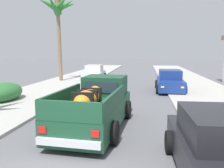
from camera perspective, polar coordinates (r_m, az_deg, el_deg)
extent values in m
cube|color=#B2AFA8|center=(18.38, -14.56, -1.01)|extent=(4.81, 60.00, 0.12)
cube|color=#B2AFA8|center=(17.41, 21.05, -1.78)|extent=(4.81, 60.00, 0.12)
cube|color=silver|center=(18.01, -11.61, -1.13)|extent=(0.16, 60.00, 0.10)
cube|color=silver|center=(17.21, 17.79, -1.77)|extent=(0.16, 60.00, 0.10)
cube|color=#19472D|center=(8.73, -4.14, -6.99)|extent=(2.26, 5.22, 0.80)
cube|color=#19472D|center=(10.08, -1.65, -0.29)|extent=(1.82, 1.61, 0.80)
cube|color=#283342|center=(9.35, -2.76, -0.83)|extent=(1.38, 0.15, 0.44)
cube|color=#283342|center=(10.81, -0.69, 0.38)|extent=(1.46, 0.16, 0.48)
cube|color=#19472D|center=(8.09, -12.12, -3.39)|extent=(0.33, 3.30, 0.56)
cube|color=#19472D|center=(7.54, 0.64, -4.04)|extent=(0.33, 3.30, 0.56)
cube|color=#19472D|center=(6.26, -10.67, -6.68)|extent=(1.88, 0.23, 0.56)
cube|color=silver|center=(6.45, -10.79, -14.11)|extent=(1.83, 0.24, 0.20)
cylinder|color=black|center=(10.48, -6.95, -5.71)|extent=(0.31, 0.78, 0.76)
cylinder|color=black|center=(10.03, 3.75, -6.30)|extent=(0.31, 0.78, 0.76)
cylinder|color=black|center=(7.88, -14.03, -10.54)|extent=(0.31, 0.78, 0.76)
cylinder|color=black|center=(7.26, 0.31, -11.90)|extent=(0.31, 0.78, 0.76)
cube|color=red|center=(6.68, -16.79, -10.77)|extent=(0.22, 0.05, 0.18)
cube|color=red|center=(6.13, -4.14, -12.18)|extent=(0.22, 0.05, 0.18)
ellipsoid|color=orange|center=(7.69, -6.15, -3.69)|extent=(0.81, 1.74, 0.60)
sphere|color=orange|center=(8.57, -4.17, -1.92)|extent=(0.44, 0.44, 0.44)
cube|color=black|center=(7.26, -7.30, -4.41)|extent=(0.72, 0.17, 0.61)
cube|color=black|center=(7.69, -6.15, -3.69)|extent=(0.72, 0.17, 0.61)
cube|color=black|center=(8.13, -5.12, -3.04)|extent=(0.72, 0.17, 0.61)
cube|color=silver|center=(23.20, -4.40, 2.23)|extent=(1.94, 4.27, 0.72)
cube|color=silver|center=(23.24, -4.37, 3.92)|extent=(1.61, 2.16, 0.64)
cube|color=#283342|center=(22.29, -4.81, 3.69)|extent=(1.37, 0.14, 0.52)
cube|color=#283342|center=(24.20, -3.97, 4.04)|extent=(1.34, 0.14, 0.50)
cylinder|color=black|center=(21.80, -2.66, 1.31)|extent=(0.25, 0.65, 0.64)
cylinder|color=black|center=(22.14, -7.28, 1.35)|extent=(0.25, 0.65, 0.64)
cylinder|color=black|center=(24.37, -1.76, 2.01)|extent=(0.25, 0.65, 0.64)
cylinder|color=black|center=(24.67, -5.92, 2.05)|extent=(0.25, 0.65, 0.64)
cube|color=red|center=(25.17, -2.13, 2.94)|extent=(0.20, 0.05, 0.12)
cube|color=white|center=(21.02, -3.75, 1.84)|extent=(0.20, 0.05, 0.10)
cube|color=red|center=(25.37, -4.97, 2.96)|extent=(0.20, 0.05, 0.12)
cube|color=white|center=(21.26, -7.03, 1.86)|extent=(0.20, 0.05, 0.10)
cube|color=black|center=(5.88, 24.97, -15.99)|extent=(1.90, 4.26, 0.72)
cube|color=black|center=(5.73, 25.05, -9.35)|extent=(1.59, 2.15, 0.64)
cube|color=#283342|center=(6.63, 22.34, -7.08)|extent=(1.34, 0.13, 0.50)
cylinder|color=black|center=(6.93, 14.01, -13.69)|extent=(0.24, 0.65, 0.64)
cube|color=red|center=(7.92, 24.50, -8.94)|extent=(0.20, 0.05, 0.12)
cube|color=red|center=(7.61, 15.29, -9.15)|extent=(0.20, 0.05, 0.12)
cube|color=navy|center=(17.31, 14.02, 0.06)|extent=(1.85, 4.24, 0.72)
cube|color=navy|center=(17.33, 14.07, 2.33)|extent=(1.56, 2.13, 0.64)
cube|color=#283342|center=(16.37, 14.34, 1.93)|extent=(1.37, 0.11, 0.52)
cube|color=#283342|center=(18.29, 13.83, 2.56)|extent=(1.34, 0.11, 0.50)
cylinder|color=black|center=(16.16, 17.55, -1.40)|extent=(0.23, 0.64, 0.64)
cylinder|color=black|center=(16.00, 11.15, -1.27)|extent=(0.23, 0.64, 0.64)
cylinder|color=black|center=(18.71, 16.44, -0.12)|extent=(0.23, 0.64, 0.64)
cylinder|color=black|center=(18.57, 10.91, 0.00)|extent=(0.23, 0.64, 0.64)
cube|color=red|center=(19.44, 15.40, 1.17)|extent=(0.20, 0.04, 0.12)
cube|color=white|center=(15.29, 16.96, -0.80)|extent=(0.20, 0.04, 0.10)
cube|color=red|center=(19.34, 11.67, 1.26)|extent=(0.20, 0.04, 0.12)
cube|color=white|center=(15.17, 12.35, -0.71)|extent=(0.20, 0.04, 0.10)
cylinder|color=#846B4C|center=(22.38, -12.82, 9.94)|extent=(0.33, 0.66, 7.39)
cone|color=#2D7F33|center=(22.61, -11.19, 18.68)|extent=(1.61, 0.76, 1.24)
cone|color=#2D7F33|center=(23.36, -10.97, 18.39)|extent=(1.63, 2.04, 1.23)
cone|color=#2D7F33|center=(23.77, -12.89, 17.70)|extent=(1.14, 2.16, 1.56)
cone|color=#2D7F33|center=(23.32, -15.07, 18.15)|extent=(2.03, 1.05, 1.32)
cone|color=#2D7F33|center=(22.65, -15.58, 18.60)|extent=(1.98, 1.44, 1.21)
cone|color=#2D7F33|center=(21.85, -14.30, 18.42)|extent=(0.73, 1.99, 1.62)
cone|color=#2D7F33|center=(22.07, -12.12, 19.10)|extent=(1.64, 1.57, 1.13)
sphere|color=brown|center=(22.82, -13.12, 19.23)|extent=(0.60, 0.60, 0.60)
ellipsoid|color=#2D6B33|center=(14.53, -25.29, -1.90)|extent=(1.80, 2.80, 1.10)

